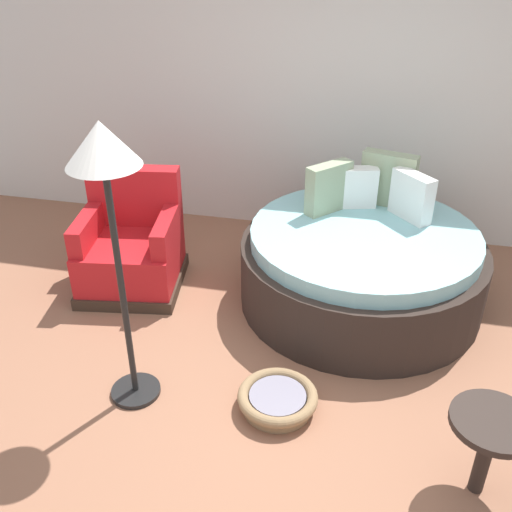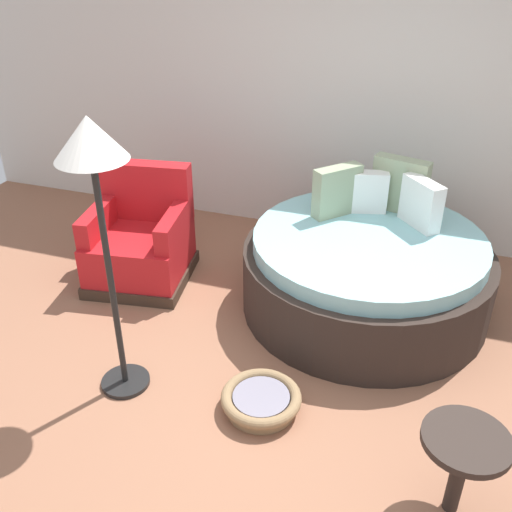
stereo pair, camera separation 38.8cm
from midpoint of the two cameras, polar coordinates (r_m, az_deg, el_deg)
The scene contains 7 objects.
ground_plane at distance 3.87m, azimuth -0.80°, elevation -13.92°, with size 8.00×8.00×0.02m, color #936047.
back_wall at distance 5.41m, azimuth 5.47°, elevation 16.08°, with size 8.00×0.12×2.75m, color silver.
round_daybed at distance 4.61m, azimuth 7.97°, elevation -0.92°, with size 1.90×1.90×1.08m.
red_armchair at distance 4.93m, azimuth -14.33°, elevation 0.66°, with size 0.91×0.91×0.94m.
pet_basket at distance 3.75m, azimuth -0.91°, elevation -14.01°, with size 0.51×0.51×0.13m.
side_table at distance 3.24m, azimuth 18.82°, elevation -16.24°, with size 0.44×0.44×0.52m.
floor_lamp at distance 3.20m, azimuth -17.98°, elevation 7.57°, with size 0.40×0.40×1.82m.
Camera 1 is at (0.47, -2.75, 2.69)m, focal length 40.70 mm.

